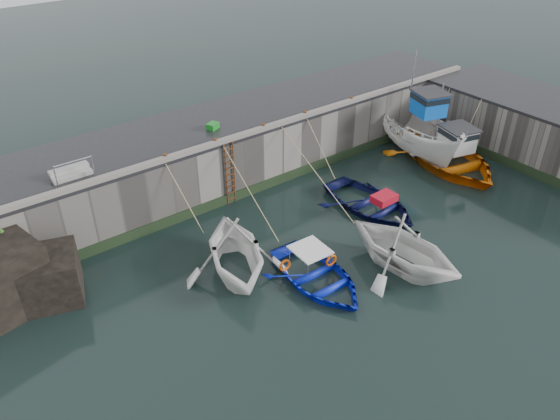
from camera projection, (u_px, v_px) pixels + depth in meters
ground at (417, 294)px, 20.96m from camera, size 120.00×120.00×0.00m
quay_back at (235, 145)px, 28.48m from camera, size 30.00×5.00×3.00m
road_back at (234, 117)px, 27.63m from camera, size 30.00×5.00×0.16m
kerb_back at (261, 129)px, 25.96m from camera, size 30.00×0.30×0.20m
algae_back at (264, 185)px, 27.47m from camera, size 30.00×0.08×0.50m
algae_right at (532, 172)px, 28.59m from camera, size 0.08×15.00×0.50m
ladder at (230, 174)px, 25.69m from camera, size 0.51×0.08×3.20m
boat_near_white at (236, 271)px, 22.12m from camera, size 6.00×6.39×2.69m
boat_near_white_rope at (192, 231)px, 24.50m from camera, size 0.04×3.36×3.10m
boat_near_blue at (317, 281)px, 21.60m from camera, size 3.62×4.92×0.99m
boat_near_blue_rope at (248, 227)px, 24.80m from camera, size 0.04×5.27×3.10m
boat_near_blacktrim at (401, 267)px, 22.36m from camera, size 4.98×5.60×2.70m
boat_near_blacktrim_rope at (314, 210)px, 26.02m from camera, size 0.04×6.53×3.10m
boat_near_navy at (370, 208)px, 26.13m from camera, size 3.80×5.24×1.07m
boat_near_navy_rope at (321, 179)px, 28.47m from camera, size 0.04×3.30×3.10m
boat_far_white at (418, 133)px, 30.44m from camera, size 4.87×7.98×5.89m
boat_far_orange at (447, 156)px, 29.64m from camera, size 6.82×8.29×4.50m
fish_crate at (213, 126)px, 26.13m from camera, size 0.68×0.61×0.30m
railing at (71, 172)px, 22.17m from camera, size 1.60×1.05×1.00m
bollard_a at (165, 157)px, 23.46m from camera, size 0.18×0.18×0.28m
bollard_b at (215, 141)px, 24.73m from camera, size 0.18×0.18×0.28m
bollard_c at (263, 126)px, 26.11m from camera, size 0.18×0.18×0.28m
bollard_d at (305, 114)px, 27.43m from camera, size 0.18×0.18×0.28m
bollard_e at (351, 99)px, 29.07m from camera, size 0.18×0.18×0.28m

